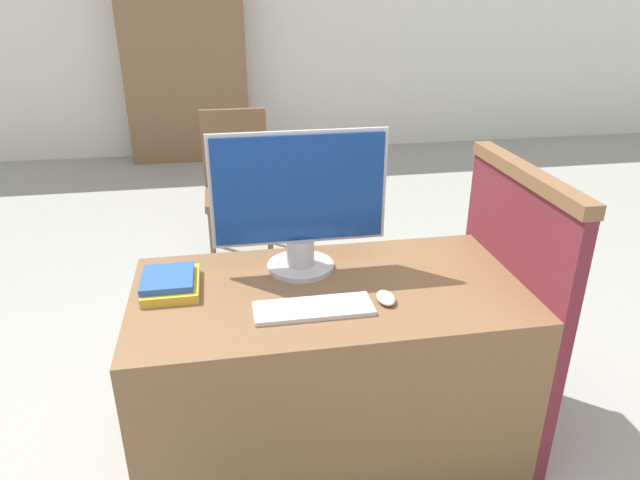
{
  "coord_description": "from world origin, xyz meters",
  "views": [
    {
      "loc": [
        -0.35,
        -1.42,
        1.73
      ],
      "look_at": [
        -0.04,
        0.34,
        0.93
      ],
      "focal_mm": 32.0,
      "sensor_mm": 36.0,
      "label": 1
    }
  ],
  "objects": [
    {
      "name": "wall_back",
      "position": [
        0.0,
        5.06,
        1.4
      ],
      "size": [
        12.0,
        0.06,
        2.8
      ],
      "color": "white",
      "rests_on": "ground_plane"
    },
    {
      "name": "desk",
      "position": [
        0.0,
        0.37,
        0.36
      ],
      "size": [
        1.42,
        0.74,
        0.72
      ],
      "color": "brown",
      "rests_on": "ground_plane"
    },
    {
      "name": "carrel_divider",
      "position": [
        0.74,
        0.4,
        0.57
      ],
      "size": [
        0.07,
        0.79,
        1.13
      ],
      "color": "maroon",
      "rests_on": "ground_plane"
    },
    {
      "name": "monitor",
      "position": [
        -0.08,
        0.55,
        0.99
      ],
      "size": [
        0.66,
        0.26,
        0.54
      ],
      "color": "#B7B7BC",
      "rests_on": "desk"
    },
    {
      "name": "keyboard",
      "position": [
        -0.08,
        0.23,
        0.73
      ],
      "size": [
        0.41,
        0.14,
        0.02
      ],
      "color": "silver",
      "rests_on": "desk"
    },
    {
      "name": "mouse",
      "position": [
        0.18,
        0.24,
        0.74
      ],
      "size": [
        0.06,
        0.1,
        0.03
      ],
      "color": "silver",
      "rests_on": "desk"
    },
    {
      "name": "book_stack",
      "position": [
        -0.57,
        0.46,
        0.75
      ],
      "size": [
        0.2,
        0.25,
        0.06
      ],
      "color": "gold",
      "rests_on": "desk"
    },
    {
      "name": "far_chair",
      "position": [
        -0.26,
        2.34,
        0.53
      ],
      "size": [
        0.44,
        0.44,
        0.98
      ],
      "rotation": [
        0.0,
        0.0,
        -0.7
      ],
      "color": "brown",
      "rests_on": "ground_plane"
    },
    {
      "name": "bookshelf_far",
      "position": [
        -0.66,
        4.82,
        0.96
      ],
      "size": [
        1.23,
        0.32,
        1.91
      ],
      "color": "#846042",
      "rests_on": "ground_plane"
    }
  ]
}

